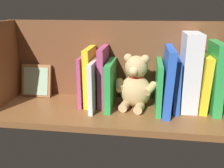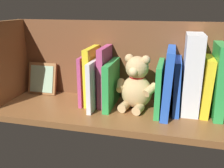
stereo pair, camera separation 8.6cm
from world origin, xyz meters
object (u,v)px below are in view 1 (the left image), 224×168
(teddy_bear, at_px, (136,84))
(picture_frame_leaning, at_px, (36,81))
(book_0, at_px, (214,77))
(dictionary_thick_white, at_px, (189,72))

(teddy_bear, xyz_separation_m, picture_frame_leaning, (0.40, -0.06, -0.02))
(teddy_bear, bearing_deg, book_0, -166.64)
(teddy_bear, relative_size, picture_frame_leaning, 1.49)
(book_0, xyz_separation_m, teddy_bear, (0.27, 0.01, -0.03))
(book_0, height_order, teddy_bear, book_0)
(dictionary_thick_white, relative_size, teddy_bear, 1.39)
(teddy_bear, height_order, picture_frame_leaning, teddy_bear)
(dictionary_thick_white, xyz_separation_m, teddy_bear, (0.18, 0.02, -0.05))
(dictionary_thick_white, distance_m, teddy_bear, 0.19)
(dictionary_thick_white, bearing_deg, picture_frame_leaning, -4.19)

